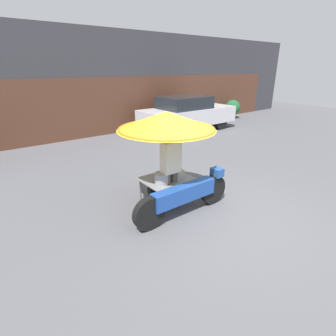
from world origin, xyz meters
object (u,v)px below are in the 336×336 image
at_px(vendor_person, 171,167).
at_px(potted_plant, 233,108).
at_px(vendor_motorcycle_cart, 169,135).
at_px(parked_car, 187,113).

height_order(vendor_person, potted_plant, vendor_person).
relative_size(vendor_person, potted_plant, 1.61).
height_order(vendor_motorcycle_cart, parked_car, vendor_motorcycle_cart).
distance_m(vendor_motorcycle_cart, vendor_person, 0.63).
xyz_separation_m(parked_car, potted_plant, (4.20, 0.80, -0.23)).
bearing_deg(vendor_motorcycle_cart, vendor_person, -112.31).
relative_size(vendor_motorcycle_cart, parked_car, 0.50).
xyz_separation_m(vendor_motorcycle_cart, potted_plant, (9.21, 5.95, -0.96)).
relative_size(parked_car, potted_plant, 4.38).
height_order(vendor_person, parked_car, vendor_person).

